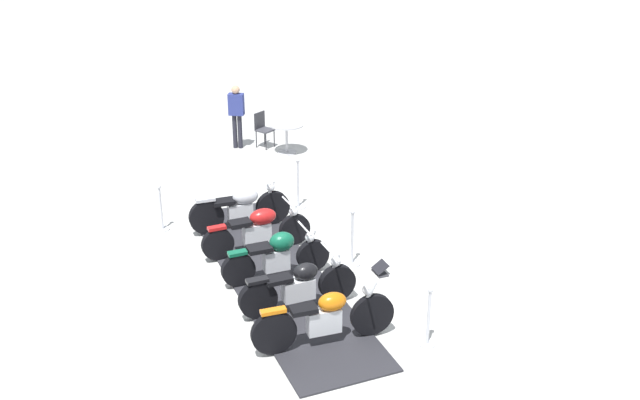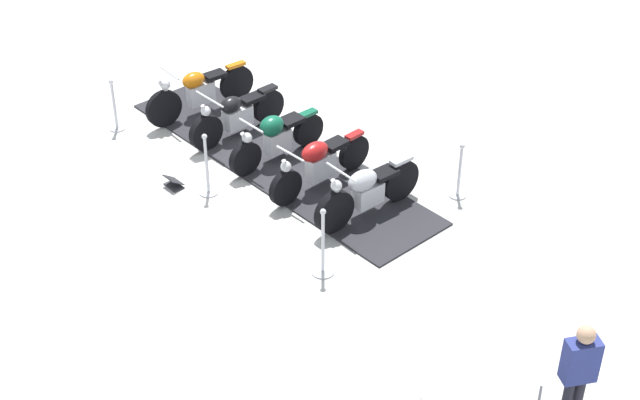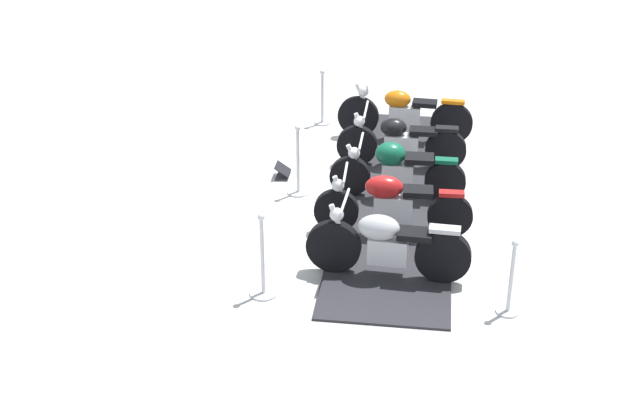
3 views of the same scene
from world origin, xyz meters
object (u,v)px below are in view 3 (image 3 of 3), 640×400
at_px(motorcycle_black, 400,142).
at_px(stanchion_right_mid, 298,172).
at_px(motorcycle_forest, 396,169).
at_px(motorcycle_maroon, 390,203).
at_px(stanchion_right_rear, 263,270).
at_px(info_placard, 283,173).
at_px(motorcycle_copper, 403,113).
at_px(stanchion_right_front, 322,105).
at_px(motorcycle_chrome, 386,244).
at_px(stanchion_left_rear, 510,287).

xyz_separation_m(motorcycle_black, stanchion_right_mid, (1.49, -1.12, -0.10)).
xyz_separation_m(motorcycle_forest, motorcycle_maroon, (1.08, 0.30, 0.00)).
height_order(motorcycle_forest, stanchion_right_rear, stanchion_right_rear).
xyz_separation_m(motorcycle_black, motorcycle_forest, (1.08, 0.30, 0.03)).
distance_m(motorcycle_forest, info_placard, 1.93).
xyz_separation_m(motorcycle_black, info_placard, (1.07, -1.58, -0.39)).
height_order(motorcycle_forest, info_placard, motorcycle_forest).
relative_size(motorcycle_copper, stanchion_right_rear, 2.01).
bearing_deg(motorcycle_forest, stanchion_right_front, -62.72).
bearing_deg(motorcycle_chrome, motorcycle_copper, -87.17).
bearing_deg(motorcycle_copper, motorcycle_forest, 93.74).
relative_size(motorcycle_maroon, info_placard, 5.54).
height_order(motorcycle_black, stanchion_left_rear, stanchion_left_rear).
height_order(motorcycle_maroon, info_placard, motorcycle_maroon).
relative_size(motorcycle_copper, motorcycle_forest, 1.15).
bearing_deg(motorcycle_copper, stanchion_left_rear, 110.54).
distance_m(motorcycle_black, motorcycle_chrome, 3.37).
distance_m(motorcycle_forest, stanchion_right_rear, 3.21).
bearing_deg(motorcycle_forest, motorcycle_chrome, 89.91).
bearing_deg(motorcycle_black, motorcycle_copper, -89.81).
bearing_deg(motorcycle_chrome, info_placard, -54.13).
height_order(stanchion_right_mid, stanchion_left_rear, stanchion_right_mid).
bearing_deg(motorcycle_forest, motorcycle_black, -90.57).
bearing_deg(stanchion_right_front, stanchion_left_rear, 43.94).
xyz_separation_m(stanchion_right_rear, stanchion_left_rear, (-0.83, 2.90, 0.00)).
distance_m(motorcycle_forest, motorcycle_maroon, 1.12).
height_order(motorcycle_forest, motorcycle_maroon, motorcycle_maroon).
height_order(motorcycle_copper, stanchion_left_rear, motorcycle_copper).
xyz_separation_m(motorcycle_chrome, stanchion_right_mid, (-1.75, -2.04, -0.14)).
xyz_separation_m(motorcycle_forest, motorcycle_chrome, (2.16, 0.62, 0.01)).
relative_size(stanchion_left_rear, info_placard, 2.61).
relative_size(motorcycle_maroon, stanchion_left_rear, 2.12).
xyz_separation_m(motorcycle_black, stanchion_right_front, (-1.25, -1.90, -0.10)).
xyz_separation_m(motorcycle_forest, stanchion_left_rear, (2.31, 2.26, -0.14)).
relative_size(stanchion_right_front, stanchion_right_mid, 0.91).
xyz_separation_m(motorcycle_black, motorcycle_maroon, (2.16, 0.60, 0.04)).
bearing_deg(info_placard, stanchion_right_front, -8.18).
xyz_separation_m(stanchion_right_mid, info_placard, (-0.42, -0.47, -0.29)).
bearing_deg(stanchion_right_rear, motorcycle_maroon, 155.52).
bearing_deg(motorcycle_maroon, motorcycle_copper, -91.88).
bearing_deg(motorcycle_maroon, info_placard, -44.41).
height_order(motorcycle_copper, info_placard, motorcycle_copper).
bearing_deg(info_placard, motorcycle_maroon, -132.65).
relative_size(motorcycle_chrome, info_placard, 5.42).
height_order(stanchion_right_front, info_placard, stanchion_right_front).
bearing_deg(motorcycle_chrome, motorcycle_maroon, -86.63).
bearing_deg(motorcycle_forest, stanchion_right_mid, -0.17).
bearing_deg(info_placard, stanchion_right_rear, -174.39).
relative_size(motorcycle_copper, motorcycle_maroon, 1.08).
distance_m(stanchion_right_mid, info_placard, 0.69).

